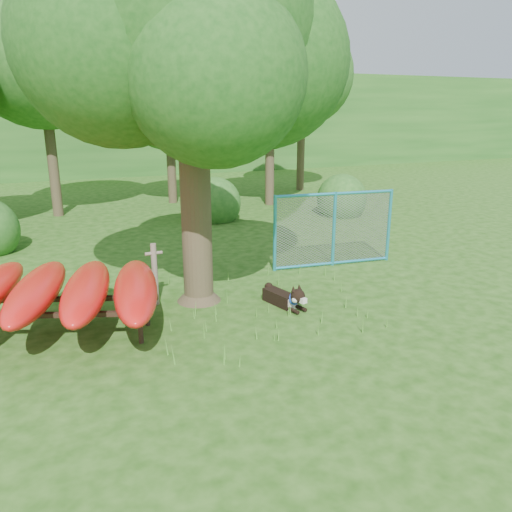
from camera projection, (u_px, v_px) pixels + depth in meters
name	position (u px, v px, depth m)	size (l,w,h in m)	color
ground	(273.00, 330.00, 8.73)	(80.00, 80.00, 0.00)	#1B450D
oak_tree	(188.00, 39.00, 8.73)	(6.04, 5.36, 7.34)	#3A2F1F
wooden_post	(155.00, 273.00, 9.70)	(0.34, 0.12, 1.24)	#695B4E
kayak_rack	(62.00, 291.00, 8.28)	(3.67, 3.97, 1.06)	black
husky_dog	(286.00, 298.00, 9.69)	(0.53, 1.21, 0.54)	black
fence_section	(334.00, 229.00, 12.11)	(3.11, 0.41, 3.04)	#2898BD
wildflower_clump	(297.00, 299.00, 9.62)	(0.11, 0.11, 0.25)	#4E8D2E
bg_tree_b	(40.00, 50.00, 16.60)	(5.20, 5.20, 8.22)	#3A2F1F
bg_tree_c	(168.00, 99.00, 19.60)	(4.00, 4.00, 6.12)	#3A2F1F
bg_tree_d	(270.00, 72.00, 18.89)	(4.80, 4.80, 7.50)	#3A2F1F
bg_tree_e	(303.00, 75.00, 22.63)	(4.60, 4.60, 7.55)	#3A2F1F
shrub_right	(341.00, 215.00, 18.24)	(1.80, 1.80, 1.80)	#23581C
shrub_mid	(215.00, 220.00, 17.42)	(1.80, 1.80, 1.80)	#23581C
wooded_hillside	(92.00, 121.00, 32.57)	(80.00, 12.00, 6.00)	#23581C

